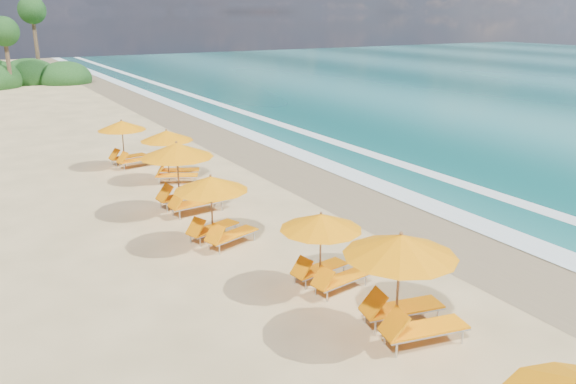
{
  "coord_description": "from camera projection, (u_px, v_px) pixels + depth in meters",
  "views": [
    {
      "loc": [
        -8.69,
        -15.04,
        6.62
      ],
      "look_at": [
        0.0,
        0.0,
        1.2
      ],
      "focal_mm": 36.05,
      "sensor_mm": 36.0,
      "label": 1
    }
  ],
  "objects": [
    {
      "name": "surf_foam",
      "position": [
        442.0,
        195.0,
        21.74
      ],
      "size": [
        4.0,
        160.0,
        0.01
      ],
      "color": "white",
      "rests_on": "ground"
    },
    {
      "name": "station_4",
      "position": [
        183.0,
        172.0,
        19.69
      ],
      "size": [
        2.9,
        2.73,
        2.51
      ],
      "rotation": [
        0.0,
        0.0,
        0.11
      ],
      "color": "olive",
      "rests_on": "ground"
    },
    {
      "name": "station_3",
      "position": [
        216.0,
        205.0,
        16.89
      ],
      "size": [
        2.79,
        2.73,
        2.2
      ],
      "rotation": [
        0.0,
        0.0,
        0.32
      ],
      "color": "olive",
      "rests_on": "ground"
    },
    {
      "name": "station_6",
      "position": [
        126.0,
        140.0,
        25.6
      ],
      "size": [
        2.56,
        2.44,
        2.14
      ],
      "rotation": [
        0.0,
        0.0,
        0.18
      ],
      "color": "olive",
      "rests_on": "ground"
    },
    {
      "name": "station_2",
      "position": [
        325.0,
        245.0,
        14.2
      ],
      "size": [
        2.42,
        2.3,
        2.05
      ],
      "rotation": [
        0.0,
        0.0,
        0.16
      ],
      "color": "olive",
      "rests_on": "ground"
    },
    {
      "name": "station_5",
      "position": [
        172.0,
        152.0,
        23.39
      ],
      "size": [
        2.83,
        2.82,
        2.15
      ],
      "rotation": [
        0.0,
        0.0,
        -0.45
      ],
      "color": "olive",
      "rests_on": "ground"
    },
    {
      "name": "ground",
      "position": [
        288.0,
        228.0,
        18.55
      ],
      "size": [
        160.0,
        160.0,
        0.0
      ],
      "primitive_type": "plane",
      "color": "#DABD80",
      "rests_on": "ground"
    },
    {
      "name": "station_1",
      "position": [
        406.0,
        278.0,
        11.99
      ],
      "size": [
        2.9,
        2.78,
        2.4
      ],
      "rotation": [
        0.0,
        0.0,
        -0.2
      ],
      "color": "olive",
      "rests_on": "ground"
    },
    {
      "name": "wet_sand",
      "position": [
        386.0,
        207.0,
        20.46
      ],
      "size": [
        4.0,
        160.0,
        0.01
      ],
      "primitive_type": "cube",
      "color": "#8C7B53",
      "rests_on": "ground"
    }
  ]
}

